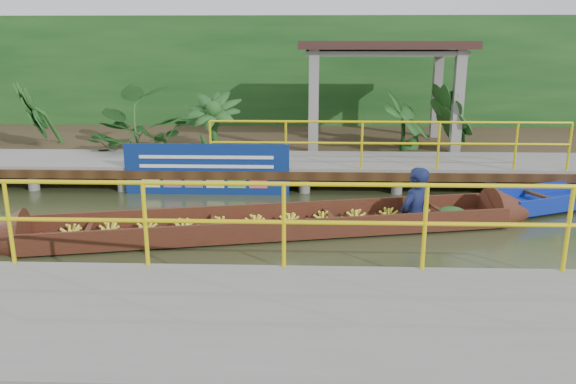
{
  "coord_description": "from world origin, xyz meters",
  "views": [
    {
      "loc": [
        1.07,
        -9.13,
        3.2
      ],
      "look_at": [
        0.72,
        0.5,
        0.6
      ],
      "focal_mm": 35.0,
      "sensor_mm": 36.0,
      "label": 1
    }
  ],
  "objects": [
    {
      "name": "pavilion",
      "position": [
        3.0,
        6.3,
        2.82
      ],
      "size": [
        4.4,
        3.0,
        3.0
      ],
      "color": "slate",
      "rests_on": "ground"
    },
    {
      "name": "blue_banner",
      "position": [
        -1.09,
        2.48,
        0.56
      ],
      "size": [
        3.53,
        0.04,
        1.1
      ],
      "color": "navy",
      "rests_on": "ground"
    },
    {
      "name": "foliage_backdrop",
      "position": [
        0.0,
        10.0,
        2.0
      ],
      "size": [
        30.0,
        0.8,
        4.0
      ],
      "primitive_type": "cube",
      "color": "#144116",
      "rests_on": "ground"
    },
    {
      "name": "near_dock",
      "position": [
        1.0,
        -4.2,
        0.3
      ],
      "size": [
        18.0,
        2.4,
        1.73
      ],
      "color": "slate",
      "rests_on": "ground"
    },
    {
      "name": "ground",
      "position": [
        0.0,
        0.0,
        0.0
      ],
      "size": [
        80.0,
        80.0,
        0.0
      ],
      "primitive_type": "plane",
      "color": "#282E17",
      "rests_on": "ground"
    },
    {
      "name": "land_strip",
      "position": [
        0.0,
        7.5,
        0.23
      ],
      "size": [
        30.0,
        8.0,
        0.45
      ],
      "primitive_type": "cube",
      "color": "#382B1C",
      "rests_on": "ground"
    },
    {
      "name": "tropical_plants",
      "position": [
        -1.75,
        5.3,
        1.24
      ],
      "size": [
        14.26,
        1.26,
        1.58
      ],
      "color": "#144116",
      "rests_on": "ground"
    },
    {
      "name": "far_dock",
      "position": [
        0.02,
        3.43,
        0.48
      ],
      "size": [
        16.0,
        2.06,
        1.66
      ],
      "color": "slate",
      "rests_on": "ground"
    },
    {
      "name": "vendor_boat",
      "position": [
        0.91,
        0.11,
        0.28
      ],
      "size": [
        10.08,
        3.06,
        2.37
      ],
      "rotation": [
        0.0,
        0.0,
        0.21
      ],
      "color": "#371B0F",
      "rests_on": "ground"
    }
  ]
}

